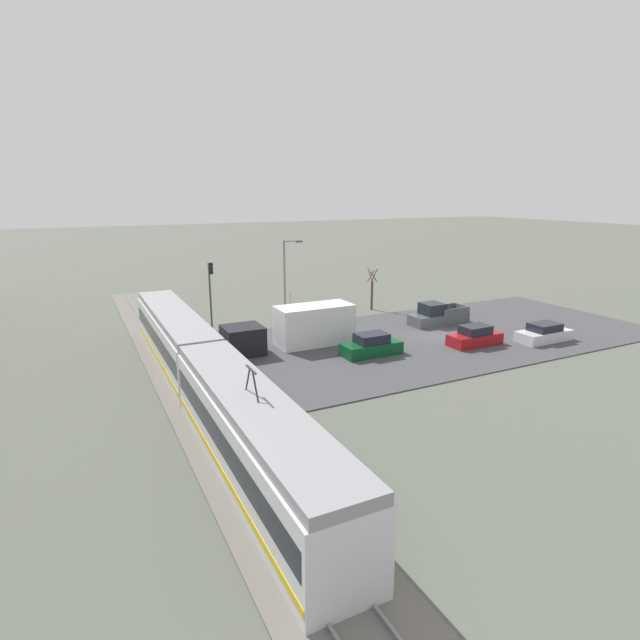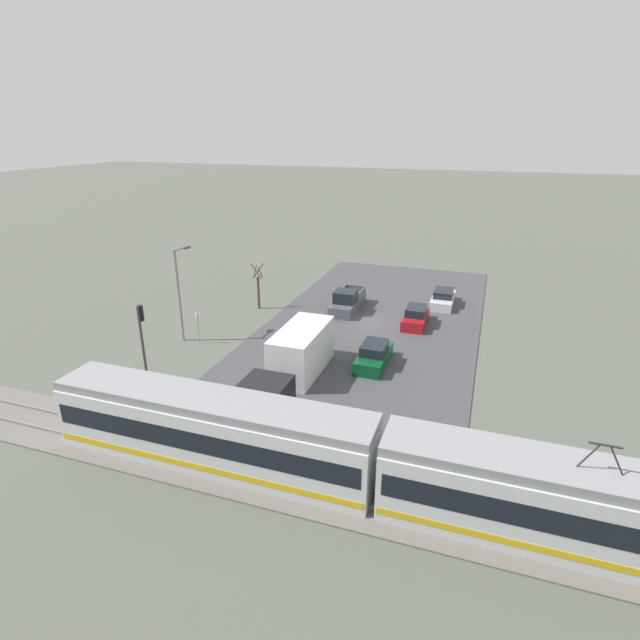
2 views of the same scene
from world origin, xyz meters
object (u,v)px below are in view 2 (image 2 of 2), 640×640
(sedan_car_0, at_px, (374,356))
(light_rail_tram, at_px, (379,465))
(box_truck, at_px, (294,360))
(sedan_car_2, at_px, (443,299))
(traffic_light_pole, at_px, (143,339))
(sedan_car_1, at_px, (416,317))
(street_tree, at_px, (258,288))
(street_lamp_near_crossing, at_px, (180,288))
(no_parking_sign, at_px, (198,325))
(pickup_truck, at_px, (347,302))

(sedan_car_0, bearing_deg, light_rail_tram, -75.98)
(box_truck, relative_size, sedan_car_2, 2.20)
(traffic_light_pole, bearing_deg, sedan_car_1, -128.74)
(sedan_car_0, distance_m, traffic_light_pole, 14.85)
(sedan_car_1, bearing_deg, sedan_car_2, -105.81)
(box_truck, bearing_deg, light_rail_tram, 130.01)
(street_tree, distance_m, street_lamp_near_crossing, 8.78)
(box_truck, bearing_deg, no_parking_sign, -19.90)
(sedan_car_0, height_order, street_tree, street_tree)
(pickup_truck, distance_m, traffic_light_pole, 19.83)
(street_lamp_near_crossing, relative_size, no_parking_sign, 2.93)
(pickup_truck, xyz_separation_m, sedan_car_0, (-4.73, 9.88, -0.09))
(sedan_car_2, height_order, traffic_light_pole, traffic_light_pole)
(light_rail_tram, distance_m, sedan_car_2, 26.75)
(sedan_car_2, height_order, street_tree, street_tree)
(sedan_car_2, xyz_separation_m, traffic_light_pole, (15.01, 22.36, 3.03))
(pickup_truck, height_order, street_lamp_near_crossing, street_lamp_near_crossing)
(light_rail_tram, relative_size, street_tree, 7.71)
(street_lamp_near_crossing, bearing_deg, street_tree, -105.98)
(sedan_car_0, relative_size, traffic_light_pole, 0.76)
(traffic_light_pole, bearing_deg, sedan_car_0, -144.81)
(light_rail_tram, distance_m, sedan_car_0, 13.19)
(pickup_truck, height_order, sedan_car_0, pickup_truck)
(sedan_car_2, xyz_separation_m, street_lamp_near_crossing, (17.83, 14.29, 3.47))
(sedan_car_0, distance_m, sedan_car_1, 8.47)
(sedan_car_2, distance_m, traffic_light_pole, 27.10)
(sedan_car_1, bearing_deg, street_tree, 2.00)
(pickup_truck, bearing_deg, no_parking_sign, 50.81)
(traffic_light_pole, distance_m, no_parking_sign, 8.22)
(pickup_truck, height_order, sedan_car_2, pickup_truck)
(box_truck, distance_m, sedan_car_1, 13.52)
(pickup_truck, height_order, traffic_light_pole, traffic_light_pole)
(traffic_light_pole, height_order, no_parking_sign, traffic_light_pole)
(sedan_car_0, bearing_deg, no_parking_sign, -177.42)
(pickup_truck, bearing_deg, sedan_car_1, 166.07)
(traffic_light_pole, relative_size, street_tree, 1.38)
(light_rail_tram, relative_size, street_lamp_near_crossing, 4.54)
(sedan_car_1, distance_m, sedan_car_2, 5.86)
(light_rail_tram, bearing_deg, sedan_car_2, -89.85)
(traffic_light_pole, relative_size, no_parking_sign, 2.39)
(traffic_light_pole, distance_m, street_tree, 16.34)
(street_tree, height_order, street_lamp_near_crossing, street_lamp_near_crossing)
(sedan_car_1, height_order, street_tree, street_tree)
(box_truck, xyz_separation_m, sedan_car_1, (-5.82, -12.18, -0.76))
(box_truck, bearing_deg, pickup_truck, -88.19)
(sedan_car_0, bearing_deg, street_tree, 147.62)
(pickup_truck, xyz_separation_m, street_lamp_near_crossing, (9.98, 10.20, 3.32))
(box_truck, distance_m, sedan_car_0, 5.81)
(pickup_truck, relative_size, sedan_car_2, 1.20)
(no_parking_sign, bearing_deg, sedan_car_0, -177.42)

